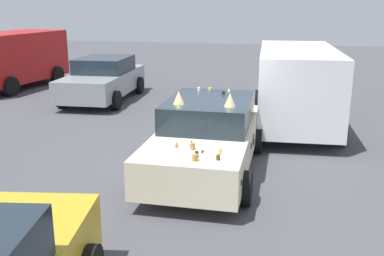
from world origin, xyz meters
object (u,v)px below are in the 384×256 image
parked_van_behind_right (296,84)px  parked_sedan_row_back_center (103,79)px  art_car_decorated (207,136)px  parked_van_far_left (11,57)px

parked_van_behind_right → parked_sedan_row_back_center: (2.08, 6.66, -0.46)m
art_car_decorated → parked_van_behind_right: (3.87, -1.66, 0.48)m
parked_van_behind_right → parked_sedan_row_back_center: size_ratio=1.13×
art_car_decorated → parked_van_far_left: bearing=-128.7°
parked_van_behind_right → parked_van_far_left: bearing=-111.2°
art_car_decorated → parked_sedan_row_back_center: bearing=-141.5°
art_car_decorated → parked_van_behind_right: parked_van_behind_right is taller
parked_van_far_left → parked_sedan_row_back_center: bearing=-101.7°
parked_sedan_row_back_center → art_car_decorated: bearing=35.5°
parked_van_behind_right → parked_van_far_left: size_ratio=1.04×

